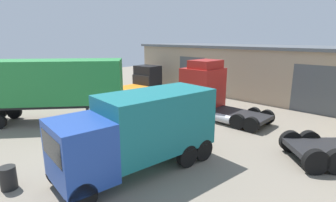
{
  "coord_description": "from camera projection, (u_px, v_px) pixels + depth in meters",
  "views": [
    {
      "loc": [
        11.22,
        -6.92,
        5.53
      ],
      "look_at": [
        -0.06,
        4.66,
        1.6
      ],
      "focal_mm": 28.0,
      "sensor_mm": 36.0,
      "label": 1
    }
  ],
  "objects": [
    {
      "name": "ground_plane",
      "position": [
        107.0,
        146.0,
        13.73
      ],
      "size": [
        60.0,
        60.0,
        0.0
      ],
      "primitive_type": "plane",
      "color": "gray"
    },
    {
      "name": "warehouse_building",
      "position": [
        263.0,
        70.0,
        25.64
      ],
      "size": [
        26.82,
        8.37,
        4.78
      ],
      "color": "tan",
      "rests_on": "ground_plane"
    },
    {
      "name": "tractor_unit_red",
      "position": [
        207.0,
        90.0,
        18.65
      ],
      "size": [
        6.16,
        2.56,
        3.99
      ],
      "rotation": [
        0.0,
        0.0,
        -3.13
      ],
      "color": "red",
      "rests_on": "ground_plane"
    },
    {
      "name": "container_trailer_green",
      "position": [
        48.0,
        83.0,
        17.03
      ],
      "size": [
        7.89,
        8.81,
        4.13
      ],
      "rotation": [
        0.0,
        0.0,
        0.88
      ],
      "color": "#28843D",
      "rests_on": "ground_plane"
    },
    {
      "name": "box_truck_blue",
      "position": [
        140.0,
        129.0,
        10.84
      ],
      "size": [
        3.1,
        7.05,
        3.3
      ],
      "rotation": [
        0.0,
        0.0,
        -1.68
      ],
      "color": "#2347A3",
      "rests_on": "ground_plane"
    },
    {
      "name": "flatbed_truck_black",
      "position": [
        141.0,
        80.0,
        27.01
      ],
      "size": [
        2.98,
        7.36,
        2.66
      ],
      "rotation": [
        0.0,
        0.0,
        1.65
      ],
      "color": "black",
      "rests_on": "ground_plane"
    },
    {
      "name": "oil_drum",
      "position": [
        8.0,
        178.0,
        9.75
      ],
      "size": [
        0.58,
        0.58,
        0.88
      ],
      "color": "black",
      "rests_on": "ground_plane"
    }
  ]
}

